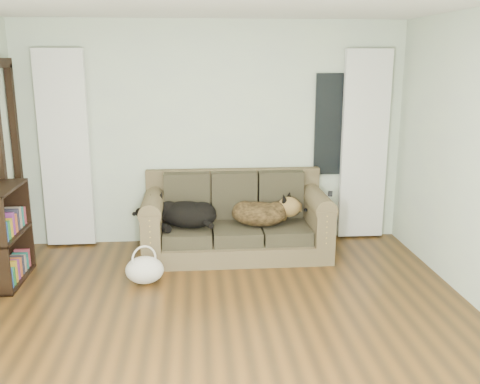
{
  "coord_description": "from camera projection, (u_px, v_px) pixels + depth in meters",
  "views": [
    {
      "loc": [
        -0.22,
        -3.76,
        2.16
      ],
      "look_at": [
        0.24,
        1.6,
        0.82
      ],
      "focal_mm": 40.0,
      "sensor_mm": 36.0,
      "label": 1
    }
  ],
  "objects": [
    {
      "name": "floor",
      "position": [
        227.0,
        343.0,
        4.18
      ],
      "size": [
        5.0,
        5.0,
        0.0
      ],
      "primitive_type": "plane",
      "color": "#352411",
      "rests_on": "ground"
    },
    {
      "name": "wall_back",
      "position": [
        213.0,
        134.0,
        6.28
      ],
      "size": [
        4.5,
        0.04,
        2.6
      ],
      "primitive_type": "cube",
      "color": "beige",
      "rests_on": "ground"
    },
    {
      "name": "curtain_left",
      "position": [
        65.0,
        150.0,
        6.1
      ],
      "size": [
        0.55,
        0.08,
        2.25
      ],
      "primitive_type": "cube",
      "color": "silver",
      "rests_on": "ground"
    },
    {
      "name": "curtain_right",
      "position": [
        364.0,
        146.0,
        6.39
      ],
      "size": [
        0.55,
        0.08,
        2.25
      ],
      "primitive_type": "cube",
      "color": "silver",
      "rests_on": "ground"
    },
    {
      "name": "window_pane",
      "position": [
        335.0,
        125.0,
        6.34
      ],
      "size": [
        0.5,
        0.03,
        1.2
      ],
      "primitive_type": "cube",
      "color": "black",
      "rests_on": "wall_back"
    },
    {
      "name": "door_casing",
      "position": [
        10.0,
        165.0,
        5.72
      ],
      "size": [
        0.07,
        0.6,
        2.1
      ],
      "primitive_type": "cube",
      "color": "black",
      "rests_on": "ground"
    },
    {
      "name": "sofa",
      "position": [
        236.0,
        216.0,
        6.0
      ],
      "size": [
        2.05,
        0.88,
        0.84
      ],
      "primitive_type": "cube",
      "color": "brown",
      "rests_on": "floor"
    },
    {
      "name": "dog_black_lab",
      "position": [
        184.0,
        215.0,
        5.92
      ],
      "size": [
        0.81,
        0.72,
        0.29
      ],
      "primitive_type": "ellipsoid",
      "rotation": [
        0.0,
        0.0,
        -0.45
      ],
      "color": "black",
      "rests_on": "sofa"
    },
    {
      "name": "dog_shepherd",
      "position": [
        262.0,
        212.0,
        5.98
      ],
      "size": [
        0.75,
        0.63,
        0.28
      ],
      "primitive_type": "ellipsoid",
      "rotation": [
        0.0,
        0.0,
        2.84
      ],
      "color": "black",
      "rests_on": "sofa"
    },
    {
      "name": "tv_remote",
      "position": [
        330.0,
        194.0,
        5.83
      ],
      "size": [
        0.1,
        0.2,
        0.02
      ],
      "primitive_type": "cube",
      "rotation": [
        0.0,
        0.0,
        -0.27
      ],
      "color": "black",
      "rests_on": "sofa"
    },
    {
      "name": "tote_bag",
      "position": [
        145.0,
        268.0,
        5.26
      ],
      "size": [
        0.42,
        0.35,
        0.27
      ],
      "primitive_type": "ellipsoid",
      "rotation": [
        0.0,
        0.0,
        0.17
      ],
      "color": "silver",
      "rests_on": "floor"
    },
    {
      "name": "bookshelf",
      "position": [
        5.0,
        233.0,
        5.23
      ],
      "size": [
        0.37,
        0.8,
        0.97
      ],
      "primitive_type": "cube",
      "rotation": [
        0.0,
        0.0,
        0.11
      ],
      "color": "black",
      "rests_on": "floor"
    }
  ]
}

